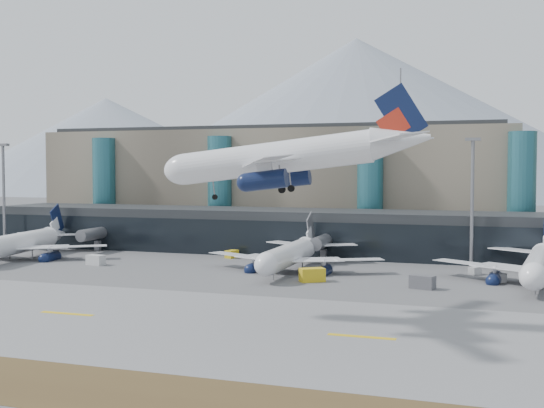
{
  "coord_description": "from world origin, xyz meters",
  "views": [
    {
      "loc": [
        34.66,
        -92.34,
        19.56
      ],
      "look_at": [
        -6.51,
        32.0,
        12.69
      ],
      "focal_mm": 45.0,
      "sensor_mm": 36.0,
      "label": 1
    }
  ],
  "objects_px": {
    "jet_parked_mid": "(294,247)",
    "jet_parked_right": "(540,255)",
    "lightmast_mid": "(472,194)",
    "veh_g": "(498,277)",
    "jet_parked_left": "(27,236)",
    "veh_f": "(54,254)",
    "veh_b": "(232,254)",
    "veh_c": "(422,282)",
    "veh_h": "(312,275)",
    "veh_d": "(475,271)",
    "lightmast_left": "(4,189)",
    "veh_a": "(96,260)",
    "hero_jet": "(302,147)"
  },
  "relations": [
    {
      "from": "hero_jet",
      "to": "veh_h",
      "type": "distance_m",
      "value": 37.8
    },
    {
      "from": "lightmast_left",
      "to": "veh_h",
      "type": "bearing_deg",
      "value": -16.09
    },
    {
      "from": "jet_parked_left",
      "to": "veh_a",
      "type": "distance_m",
      "value": 21.91
    },
    {
      "from": "veh_c",
      "to": "veh_f",
      "type": "bearing_deg",
      "value": -173.28
    },
    {
      "from": "veh_g",
      "to": "veh_h",
      "type": "distance_m",
      "value": 32.12
    },
    {
      "from": "hero_jet",
      "to": "veh_h",
      "type": "bearing_deg",
      "value": 99.15
    },
    {
      "from": "veh_b",
      "to": "jet_parked_left",
      "type": "bearing_deg",
      "value": 122.82
    },
    {
      "from": "lightmast_mid",
      "to": "veh_g",
      "type": "relative_size",
      "value": 9.65
    },
    {
      "from": "jet_parked_mid",
      "to": "jet_parked_right",
      "type": "height_order",
      "value": "jet_parked_right"
    },
    {
      "from": "veh_b",
      "to": "veh_g",
      "type": "distance_m",
      "value": 57.2
    },
    {
      "from": "veh_d",
      "to": "lightmast_left",
      "type": "bearing_deg",
      "value": 115.26
    },
    {
      "from": "veh_a",
      "to": "veh_b",
      "type": "distance_m",
      "value": 29.07
    },
    {
      "from": "jet_parked_left",
      "to": "veh_c",
      "type": "relative_size",
      "value": 9.82
    },
    {
      "from": "veh_c",
      "to": "lightmast_mid",
      "type": "bearing_deg",
      "value": 93.37
    },
    {
      "from": "lightmast_mid",
      "to": "veh_b",
      "type": "relative_size",
      "value": 8.84
    },
    {
      "from": "veh_d",
      "to": "veh_b",
      "type": "bearing_deg",
      "value": 110.39
    },
    {
      "from": "veh_a",
      "to": "veh_f",
      "type": "relative_size",
      "value": 1.1
    },
    {
      "from": "jet_parked_mid",
      "to": "jet_parked_right",
      "type": "distance_m",
      "value": 44.22
    },
    {
      "from": "hero_jet",
      "to": "jet_parked_left",
      "type": "xyz_separation_m",
      "value": [
        -74.53,
        42.18,
        -17.5
      ]
    },
    {
      "from": "lightmast_mid",
      "to": "veh_c",
      "type": "xyz_separation_m",
      "value": [
        -6.62,
        -28.43,
        -13.33
      ]
    },
    {
      "from": "lightmast_left",
      "to": "veh_d",
      "type": "distance_m",
      "value": 112.09
    },
    {
      "from": "lightmast_left",
      "to": "veh_g",
      "type": "bearing_deg",
      "value": -7.1
    },
    {
      "from": "jet_parked_right",
      "to": "veh_d",
      "type": "distance_m",
      "value": 12.63
    },
    {
      "from": "veh_c",
      "to": "veh_h",
      "type": "bearing_deg",
      "value": -166.64
    },
    {
      "from": "hero_jet",
      "to": "veh_g",
      "type": "height_order",
      "value": "hero_jet"
    },
    {
      "from": "veh_b",
      "to": "veh_f",
      "type": "bearing_deg",
      "value": 123.57
    },
    {
      "from": "lightmast_left",
      "to": "veh_a",
      "type": "bearing_deg",
      "value": -26.14
    },
    {
      "from": "veh_g",
      "to": "veh_h",
      "type": "xyz_separation_m",
      "value": [
        -30.5,
        -10.08,
        0.39
      ]
    },
    {
      "from": "veh_d",
      "to": "veh_h",
      "type": "distance_m",
      "value": 31.37
    },
    {
      "from": "lightmast_mid",
      "to": "veh_c",
      "type": "height_order",
      "value": "lightmast_mid"
    },
    {
      "from": "jet_parked_left",
      "to": "veh_a",
      "type": "relative_size",
      "value": 10.74
    },
    {
      "from": "veh_g",
      "to": "jet_parked_left",
      "type": "bearing_deg",
      "value": -134.53
    },
    {
      "from": "jet_parked_left",
      "to": "veh_h",
      "type": "height_order",
      "value": "jet_parked_left"
    },
    {
      "from": "lightmast_mid",
      "to": "veh_b",
      "type": "xyz_separation_m",
      "value": [
        -50.21,
        -2.63,
        -13.58
      ]
    },
    {
      "from": "lightmast_mid",
      "to": "hero_jet",
      "type": "bearing_deg",
      "value": -107.8
    },
    {
      "from": "lightmast_mid",
      "to": "jet_parked_right",
      "type": "distance_m",
      "value": 21.83
    },
    {
      "from": "veh_h",
      "to": "jet_parked_left",
      "type": "bearing_deg",
      "value": 136.67
    },
    {
      "from": "veh_g",
      "to": "hero_jet",
      "type": "bearing_deg",
      "value": -73.88
    },
    {
      "from": "veh_b",
      "to": "veh_f",
      "type": "distance_m",
      "value": 38.9
    },
    {
      "from": "veh_f",
      "to": "veh_g",
      "type": "relative_size",
      "value": 1.23
    },
    {
      "from": "jet_parked_left",
      "to": "veh_f",
      "type": "xyz_separation_m",
      "value": [
        5.95,
        1.3,
        -3.82
      ]
    },
    {
      "from": "lightmast_mid",
      "to": "veh_d",
      "type": "relative_size",
      "value": 10.18
    },
    {
      "from": "jet_parked_left",
      "to": "jet_parked_mid",
      "type": "bearing_deg",
      "value": -98.04
    },
    {
      "from": "lightmast_mid",
      "to": "veh_g",
      "type": "bearing_deg",
      "value": -73.69
    },
    {
      "from": "jet_parked_left",
      "to": "veh_f",
      "type": "relative_size",
      "value": 11.8
    },
    {
      "from": "veh_a",
      "to": "jet_parked_left",
      "type": "bearing_deg",
      "value": 174.45
    },
    {
      "from": "lightmast_left",
      "to": "jet_parked_right",
      "type": "height_order",
      "value": "lightmast_left"
    },
    {
      "from": "lightmast_left",
      "to": "veh_f",
      "type": "distance_m",
      "value": 28.89
    },
    {
      "from": "veh_d",
      "to": "veh_h",
      "type": "relative_size",
      "value": 0.6
    },
    {
      "from": "veh_g",
      "to": "veh_h",
      "type": "height_order",
      "value": "veh_h"
    }
  ]
}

